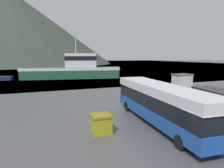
{
  "coord_description": "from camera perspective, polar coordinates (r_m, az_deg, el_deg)",
  "views": [
    {
      "loc": [
        -8.24,
        -7.47,
        5.34
      ],
      "look_at": [
        0.3,
        14.52,
        2.0
      ],
      "focal_mm": 32.0,
      "sensor_mm": 36.0,
      "label": 1
    }
  ],
  "objects": [
    {
      "name": "hill_backdrop",
      "position": [
        159.06,
        -27.58,
        14.45
      ],
      "size": [
        140.6,
        140.6,
        50.97
      ],
      "primitive_type": "cone",
      "color": "#333D33",
      "rests_on": "ground"
    },
    {
      "name": "storage_bin",
      "position": [
        14.05,
        -3.2,
        -11.3
      ],
      "size": [
        1.4,
        1.3,
        1.35
      ],
      "color": "olive",
      "rests_on": "ground"
    },
    {
      "name": "tour_bus",
      "position": [
        16.09,
        13.53,
        -5.02
      ],
      "size": [
        3.48,
        12.37,
        3.11
      ],
      "rotation": [
        0.0,
        0.0,
        -0.08
      ],
      "color": "#194799",
      "rests_on": "ground"
    },
    {
      "name": "water_surface",
      "position": [
        151.47,
        -18.18,
        5.64
      ],
      "size": [
        240.0,
        240.0,
        0.0
      ],
      "primitive_type": "plane",
      "color": "#3D5160",
      "rests_on": "ground"
    },
    {
      "name": "delivery_van",
      "position": [
        20.47,
        26.41,
        -4.25
      ],
      "size": [
        3.23,
        6.66,
        2.41
      ],
      "rotation": [
        0.0,
        0.0,
        -0.19
      ],
      "color": "#2D2D33",
      "rests_on": "ground"
    },
    {
      "name": "dock_kiosk",
      "position": [
        34.81,
        19.35,
        0.78
      ],
      "size": [
        2.9,
        2.26,
        2.39
      ],
      "color": "#B2B2B7",
      "rests_on": "ground"
    },
    {
      "name": "fishing_boat",
      "position": [
        48.3,
        -10.98,
        4.16
      ],
      "size": [
        23.03,
        8.25,
        12.22
      ],
      "rotation": [
        0.0,
        0.0,
        1.38
      ],
      "color": "#1E5138",
      "rests_on": "water_surface"
    },
    {
      "name": "ground_plane",
      "position": [
        12.34,
        25.17,
        -18.41
      ],
      "size": [
        400.0,
        400.0,
        0.0
      ],
      "primitive_type": "plane",
      "color": "#4C4C4F"
    }
  ]
}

